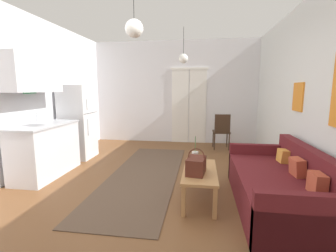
{
  "coord_description": "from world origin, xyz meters",
  "views": [
    {
      "loc": [
        0.8,
        -3.21,
        1.52
      ],
      "look_at": [
        0.16,
        1.19,
        0.83
      ],
      "focal_mm": 25.38,
      "sensor_mm": 36.0,
      "label": 1
    }
  ],
  "objects_px": {
    "coffee_table": "(200,174)",
    "handbag": "(196,165)",
    "bamboo_vase": "(195,160)",
    "accent_chair": "(222,130)",
    "pendant_lamp_near": "(134,29)",
    "couch": "(282,188)",
    "refrigerator": "(78,122)",
    "pendant_lamp_far": "(183,58)"
  },
  "relations": [
    {
      "from": "coffee_table",
      "to": "handbag",
      "type": "xyz_separation_m",
      "value": [
        -0.05,
        -0.15,
        0.17
      ]
    },
    {
      "from": "handbag",
      "to": "pendant_lamp_near",
      "type": "distance_m",
      "value": 2.08
    },
    {
      "from": "pendant_lamp_far",
      "to": "handbag",
      "type": "bearing_deg",
      "value": -81.15
    },
    {
      "from": "bamboo_vase",
      "to": "accent_chair",
      "type": "relative_size",
      "value": 0.5
    },
    {
      "from": "coffee_table",
      "to": "handbag",
      "type": "relative_size",
      "value": 2.91
    },
    {
      "from": "accent_chair",
      "to": "bamboo_vase",
      "type": "bearing_deg",
      "value": 75.16
    },
    {
      "from": "handbag",
      "to": "refrigerator",
      "type": "height_order",
      "value": "refrigerator"
    },
    {
      "from": "pendant_lamp_far",
      "to": "accent_chair",
      "type": "bearing_deg",
      "value": 34.52
    },
    {
      "from": "couch",
      "to": "accent_chair",
      "type": "bearing_deg",
      "value": 100.12
    },
    {
      "from": "accent_chair",
      "to": "pendant_lamp_far",
      "type": "relative_size",
      "value": 1.17
    },
    {
      "from": "coffee_table",
      "to": "pendant_lamp_far",
      "type": "height_order",
      "value": "pendant_lamp_far"
    },
    {
      "from": "couch",
      "to": "pendant_lamp_near",
      "type": "relative_size",
      "value": 3.2
    },
    {
      "from": "coffee_table",
      "to": "couch",
      "type": "bearing_deg",
      "value": -4.77
    },
    {
      "from": "bamboo_vase",
      "to": "pendant_lamp_near",
      "type": "relative_size",
      "value": 0.73
    },
    {
      "from": "handbag",
      "to": "couch",
      "type": "bearing_deg",
      "value": 3.41
    },
    {
      "from": "couch",
      "to": "coffee_table",
      "type": "height_order",
      "value": "couch"
    },
    {
      "from": "accent_chair",
      "to": "pendant_lamp_near",
      "type": "relative_size",
      "value": 1.45
    },
    {
      "from": "coffee_table",
      "to": "pendant_lamp_near",
      "type": "height_order",
      "value": "pendant_lamp_near"
    },
    {
      "from": "coffee_table",
      "to": "pendant_lamp_far",
      "type": "relative_size",
      "value": 1.35
    },
    {
      "from": "handbag",
      "to": "accent_chair",
      "type": "height_order",
      "value": "accent_chair"
    },
    {
      "from": "coffee_table",
      "to": "pendant_lamp_near",
      "type": "relative_size",
      "value": 1.67
    },
    {
      "from": "bamboo_vase",
      "to": "handbag",
      "type": "bearing_deg",
      "value": -84.42
    },
    {
      "from": "coffee_table",
      "to": "handbag",
      "type": "height_order",
      "value": "handbag"
    },
    {
      "from": "accent_chair",
      "to": "coffee_table",
      "type": "bearing_deg",
      "value": 76.77
    },
    {
      "from": "accent_chair",
      "to": "pendant_lamp_near",
      "type": "xyz_separation_m",
      "value": [
        -1.47,
        -2.64,
        1.86
      ]
    },
    {
      "from": "accent_chair",
      "to": "pendant_lamp_near",
      "type": "bearing_deg",
      "value": 57.61
    },
    {
      "from": "pendant_lamp_near",
      "to": "coffee_table",
      "type": "bearing_deg",
      "value": -15.09
    },
    {
      "from": "bamboo_vase",
      "to": "pendant_lamp_near",
      "type": "height_order",
      "value": "pendant_lamp_near"
    },
    {
      "from": "handbag",
      "to": "accent_chair",
      "type": "xyz_separation_m",
      "value": [
        0.56,
        3.05,
        -0.03
      ]
    },
    {
      "from": "bamboo_vase",
      "to": "couch",
      "type": "bearing_deg",
      "value": -7.74
    },
    {
      "from": "coffee_table",
      "to": "accent_chair",
      "type": "distance_m",
      "value": 2.94
    },
    {
      "from": "pendant_lamp_far",
      "to": "pendant_lamp_near",
      "type": "bearing_deg",
      "value": -105.04
    },
    {
      "from": "pendant_lamp_far",
      "to": "bamboo_vase",
      "type": "bearing_deg",
      "value": -80.83
    },
    {
      "from": "pendant_lamp_near",
      "to": "pendant_lamp_far",
      "type": "distance_m",
      "value": 2.07
    },
    {
      "from": "coffee_table",
      "to": "refrigerator",
      "type": "xyz_separation_m",
      "value": [
        -2.7,
        1.71,
        0.44
      ]
    },
    {
      "from": "pendant_lamp_far",
      "to": "refrigerator",
      "type": "bearing_deg",
      "value": -166.56
    },
    {
      "from": "coffee_table",
      "to": "pendant_lamp_far",
      "type": "distance_m",
      "value": 2.93
    },
    {
      "from": "handbag",
      "to": "pendant_lamp_near",
      "type": "height_order",
      "value": "pendant_lamp_near"
    },
    {
      "from": "coffee_table",
      "to": "bamboo_vase",
      "type": "distance_m",
      "value": 0.2
    },
    {
      "from": "pendant_lamp_near",
      "to": "refrigerator",
      "type": "bearing_deg",
      "value": 140.23
    },
    {
      "from": "pendant_lamp_near",
      "to": "couch",
      "type": "bearing_deg",
      "value": -9.8
    },
    {
      "from": "coffee_table",
      "to": "refrigerator",
      "type": "relative_size",
      "value": 0.65
    }
  ]
}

